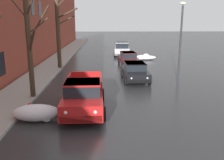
{
  "coord_description": "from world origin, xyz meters",
  "views": [
    {
      "loc": [
        -0.41,
        -2.83,
        4.65
      ],
      "look_at": [
        0.02,
        11.25,
        1.17
      ],
      "focal_mm": 39.05,
      "sensor_mm": 36.0,
      "label": 1
    }
  ],
  "objects": [
    {
      "name": "snow_bank_near_corner_left",
      "position": [
        -3.61,
        8.05,
        0.38
      ],
      "size": [
        2.26,
        1.03,
        0.79
      ],
      "color": "white",
      "rests_on": "ground"
    },
    {
      "name": "sedan_maroon_parked_kerbside_mid",
      "position": [
        2.06,
        22.11,
        0.75
      ],
      "size": [
        2.07,
        4.4,
        1.42
      ],
      "color": "maroon",
      "rests_on": "ground"
    },
    {
      "name": "bare_tree_second_along_sidewalk",
      "position": [
        -4.74,
        11.42,
        3.26
      ],
      "size": [
        3.13,
        2.02,
        6.63
      ],
      "color": "#423323",
      "rests_on": "ground"
    },
    {
      "name": "bare_tree_mid_block",
      "position": [
        -4.69,
        20.65,
        3.61
      ],
      "size": [
        2.22,
        1.59,
        7.26
      ],
      "color": "#423323",
      "rests_on": "ground"
    },
    {
      "name": "brick_townhouse_facade",
      "position": [
        -7.77,
        18.0,
        4.93
      ],
      "size": [
        0.63,
        80.0,
        9.87
      ],
      "color": "brown",
      "rests_on": "ground"
    },
    {
      "name": "suv_silver_parked_far_down_block",
      "position": [
        1.93,
        29.52,
        0.99
      ],
      "size": [
        2.31,
        4.7,
        1.82
      ],
      "color": "#B7B7BC",
      "rests_on": "ground"
    },
    {
      "name": "sedan_black_parked_kerbside_close",
      "position": [
        1.97,
        15.75,
        0.75
      ],
      "size": [
        2.06,
        4.1,
        1.42
      ],
      "color": "black",
      "rests_on": "ground"
    },
    {
      "name": "snow_bank_along_left_kerb",
      "position": [
        4.37,
        26.09,
        0.29
      ],
      "size": [
        2.83,
        1.21,
        0.71
      ],
      "color": "white",
      "rests_on": "ground"
    },
    {
      "name": "pickup_truck_red_approaching_near_lane",
      "position": [
        -1.51,
        9.27,
        0.88
      ],
      "size": [
        2.29,
        5.22,
        1.76
      ],
      "color": "red",
      "rests_on": "ground"
    },
    {
      "name": "fire_hydrant",
      "position": [
        -4.09,
        8.52,
        0.36
      ],
      "size": [
        0.42,
        0.22,
        0.71
      ],
      "color": "red",
      "rests_on": "ground"
    },
    {
      "name": "street_lamp_post",
      "position": [
        5.13,
        14.88,
        3.3
      ],
      "size": [
        0.44,
        0.24,
        5.89
      ],
      "color": "#28282D",
      "rests_on": "ground"
    },
    {
      "name": "left_sidewalk_slab",
      "position": [
        -5.92,
        18.0,
        0.07
      ],
      "size": [
        2.7,
        80.0,
        0.14
      ],
      "primitive_type": "cube",
      "color": "gray",
      "rests_on": "ground"
    }
  ]
}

